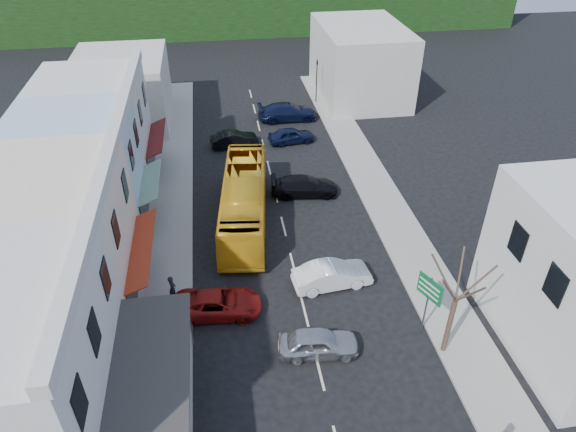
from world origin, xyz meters
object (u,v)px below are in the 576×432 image
Objects in this scene: street_tree at (455,301)px; car_red at (218,303)px; car_silver at (318,342)px; car_white at (332,276)px; bus at (244,201)px; direction_sign at (427,305)px; traffic_signal at (317,82)px; pedestrian_left at (172,288)px.

car_red is at bearing 158.11° from street_tree.
car_silver is 0.64× the size of street_tree.
bus is at bearing 25.10° from car_white.
traffic_signal reaches higher than direction_sign.
car_white is at bearing 128.25° from street_tree.
pedestrian_left reaches higher than car_silver.
street_tree is at bearing -95.88° from direction_sign.
car_white is (1.76, 4.70, 0.00)m from car_silver.
direction_sign is at bearing 78.23° from traffic_signal.
car_red is 0.67× the size of street_tree.
pedestrian_left is (-8.88, 0.00, 0.30)m from car_white.
bus is at bearing 124.45° from street_tree.
car_red is 2.71× the size of pedestrian_left.
car_red is at bearing -127.40° from pedestrian_left.
car_red is (-6.49, -1.21, 0.00)m from car_white.
bus is 2.62× the size of traffic_signal.
car_silver and car_white have the same top height.
pedestrian_left is (-4.52, -7.19, -0.55)m from bus.
car_red is 2.70m from pedestrian_left.
direction_sign is at bearing -99.82° from car_red.
street_tree is (0.50, -1.57, 1.68)m from direction_sign.
street_tree reaches higher than car_red.
bus is 3.29× the size of direction_sign.
traffic_signal is (10.88, 27.86, 1.51)m from car_red.
bus is at bearing 17.26° from car_silver.
bus reaches higher than car_red.
car_white is 6.61m from car_red.
pedestrian_left is 13.43m from direction_sign.
car_silver is 31.99m from traffic_signal.
car_silver is 1.00× the size of car_white.
car_silver is 6.80m from street_tree.
car_white is 27.06m from traffic_signal.
direction_sign is (3.90, -4.02, 1.06)m from car_white.
traffic_signal is at bearing 65.51° from direction_sign.
car_red is 10.82m from direction_sign.
pedestrian_left is at bearing 68.43° from car_red.
car_silver is at bearing -133.95° from pedestrian_left.
street_tree is (10.90, -4.38, 2.74)m from car_red.
car_silver is 5.88m from car_red.
pedestrian_left reaches higher than car_white.
pedestrian_left is 29.80m from traffic_signal.
car_red is at bearing -97.26° from bus.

